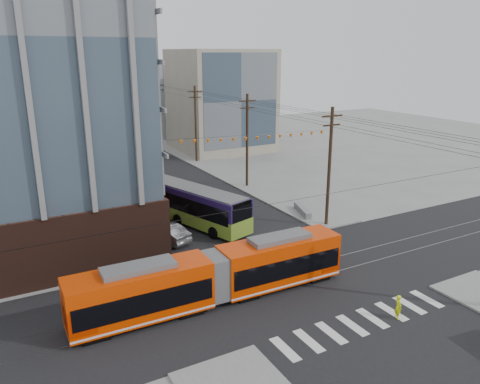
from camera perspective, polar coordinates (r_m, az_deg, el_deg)
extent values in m
plane|color=slate|center=(31.97, 10.95, -12.76)|extent=(160.00, 160.00, 0.00)
cube|color=gray|center=(77.50, -2.41, 11.09)|extent=(14.00, 14.00, 16.00)
cube|color=gray|center=(93.32, -26.68, 11.56)|extent=(16.00, 18.00, 20.00)
cube|color=#8C99A5|center=(96.57, -6.73, 11.51)|extent=(16.00, 16.00, 14.00)
cylinder|color=black|center=(82.22, -9.67, 9.44)|extent=(0.30, 0.30, 11.00)
imported|color=#9F9FA2|center=(40.47, -9.06, -4.92)|extent=(3.28, 5.12, 1.59)
imported|color=silver|center=(45.76, -10.17, -2.57)|extent=(2.71, 4.89, 1.34)
imported|color=#44474C|center=(48.55, -12.60, -1.50)|extent=(2.66, 5.36, 1.46)
imported|color=#E6FF10|center=(30.65, 18.73, -13.12)|extent=(0.55, 0.66, 1.56)
cube|color=slate|center=(46.94, 7.61, -2.32)|extent=(1.99, 3.91, 0.77)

